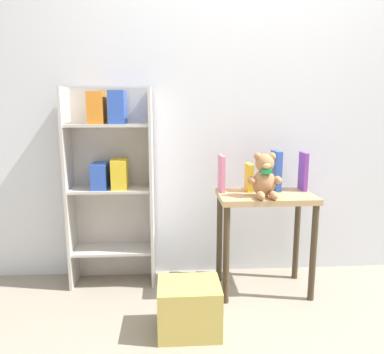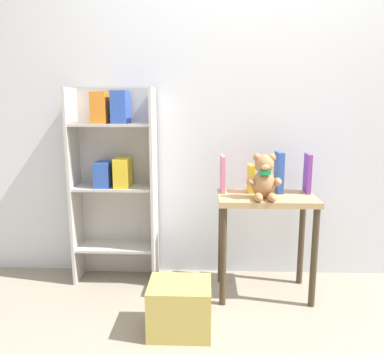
{
  "view_description": "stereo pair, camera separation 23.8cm",
  "coord_description": "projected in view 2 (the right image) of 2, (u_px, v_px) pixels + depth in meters",
  "views": [
    {
      "loc": [
        -0.52,
        -1.25,
        1.21
      ],
      "look_at": [
        -0.37,
        1.09,
        0.76
      ],
      "focal_mm": 35.0,
      "sensor_mm": 36.0,
      "label": 1
    },
    {
      "loc": [
        -0.28,
        -1.25,
        1.21
      ],
      "look_at": [
        -0.37,
        1.09,
        0.76
      ],
      "focal_mm": 35.0,
      "sensor_mm": 36.0,
      "label": 2
    }
  ],
  "objects": [
    {
      "name": "book_standing_purple",
      "position": [
        307.0,
        173.0,
        2.4
      ],
      "size": [
        0.03,
        0.13,
        0.25
      ],
      "primitive_type": "cube",
      "rotation": [
        0.0,
        0.0,
        -0.03
      ],
      "color": "purple",
      "rests_on": "display_table"
    },
    {
      "name": "wall_back",
      "position": [
        247.0,
        100.0,
        2.57
      ],
      "size": [
        4.8,
        0.06,
        2.5
      ],
      "color": "silver",
      "rests_on": "ground_plane"
    },
    {
      "name": "storage_bin",
      "position": [
        180.0,
        307.0,
        2.02
      ],
      "size": [
        0.34,
        0.27,
        0.28
      ],
      "color": "tan",
      "rests_on": "ground_plane"
    },
    {
      "name": "teddy_bear",
      "position": [
        264.0,
        178.0,
        2.24
      ],
      "size": [
        0.21,
        0.19,
        0.27
      ],
      "color": "#A8754C",
      "rests_on": "display_table"
    },
    {
      "name": "book_standing_yellow",
      "position": [
        251.0,
        178.0,
        2.42
      ],
      "size": [
        0.04,
        0.11,
        0.18
      ],
      "primitive_type": "cube",
      "rotation": [
        0.0,
        0.0,
        0.04
      ],
      "color": "gold",
      "rests_on": "display_table"
    },
    {
      "name": "book_standing_blue",
      "position": [
        279.0,
        172.0,
        2.41
      ],
      "size": [
        0.04,
        0.14,
        0.26
      ],
      "primitive_type": "cube",
      "rotation": [
        0.0,
        0.0,
        0.03
      ],
      "color": "#2D51B7",
      "rests_on": "display_table"
    },
    {
      "name": "display_table",
      "position": [
        266.0,
        215.0,
        2.36
      ],
      "size": [
        0.6,
        0.36,
        0.66
      ],
      "color": "tan",
      "rests_on": "ground_plane"
    },
    {
      "name": "bookshelf_side",
      "position": [
        115.0,
        173.0,
        2.56
      ],
      "size": [
        0.56,
        0.24,
        1.33
      ],
      "color": "#BCB7B2",
      "rests_on": "ground_plane"
    },
    {
      "name": "book_standing_pink",
      "position": [
        223.0,
        174.0,
        2.43
      ],
      "size": [
        0.03,
        0.15,
        0.24
      ],
      "primitive_type": "cube",
      "rotation": [
        0.0,
        0.0,
        0.05
      ],
      "color": "#D17093",
      "rests_on": "display_table"
    }
  ]
}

